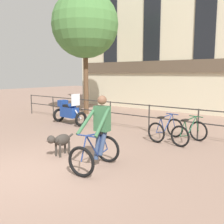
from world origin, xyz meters
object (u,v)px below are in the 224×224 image
at_px(parked_bicycle_mid_left, 189,133).
at_px(parked_bicycle_near_lamp, 166,129).
at_px(parked_motorcycle, 69,111).
at_px(cyclist_with_bike, 98,136).
at_px(dog, 60,140).

bearing_deg(parked_bicycle_mid_left, parked_bicycle_near_lamp, 9.63).
bearing_deg(parked_motorcycle, cyclist_with_bike, -120.62).
distance_m(dog, parked_bicycle_near_lamp, 3.64).
bearing_deg(parked_bicycle_near_lamp, cyclist_with_bike, 97.63).
bearing_deg(cyclist_with_bike, parked_bicycle_mid_left, 66.73).
bearing_deg(cyclist_with_bike, parked_motorcycle, 135.88).
xyz_separation_m(parked_motorcycle, parked_bicycle_mid_left, (5.43, 0.12, -0.20)).
xyz_separation_m(dog, parked_bicycle_mid_left, (2.23, 3.35, -0.07)).
bearing_deg(dog, parked_bicycle_mid_left, 57.21).
distance_m(cyclist_with_bike, parked_bicycle_mid_left, 3.48).
bearing_deg(dog, cyclist_with_bike, 0.85).
height_order(cyclist_with_bike, parked_motorcycle, cyclist_with_bike).
bearing_deg(parked_bicycle_mid_left, dog, 65.99).
bearing_deg(dog, parked_bicycle_near_lamp, 68.01).
height_order(parked_bicycle_near_lamp, parked_bicycle_mid_left, same).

